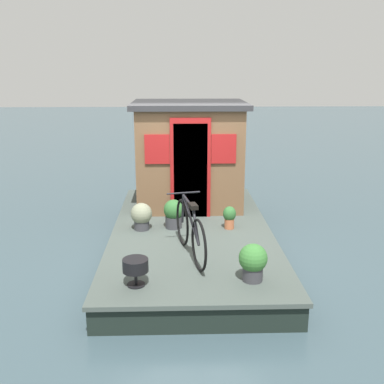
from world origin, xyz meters
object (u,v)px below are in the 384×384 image
houseboat_cabin (189,154)px  potted_plant_succulent (253,261)px  bicycle (190,230)px  charcoal_grill (135,267)px  potted_plant_basil (229,216)px  potted_plant_mint (174,213)px  potted_plant_ivy (141,216)px

houseboat_cabin → potted_plant_succulent: (-3.45, -0.72, -0.75)m
bicycle → charcoal_grill: bicycle is taller
potted_plant_basil → potted_plant_mint: bearing=86.2°
bicycle → potted_plant_ivy: 1.40m
potted_plant_ivy → potted_plant_mint: bearing=-82.6°
potted_plant_mint → potted_plant_basil: bearing=-93.8°
potted_plant_ivy → charcoal_grill: size_ratio=1.29×
potted_plant_mint → potted_plant_ivy: 0.54m
potted_plant_basil → potted_plant_ivy: 1.48m
potted_plant_basil → potted_plant_ivy: potted_plant_ivy is taller
houseboat_cabin → potted_plant_basil: size_ratio=5.57×
potted_plant_succulent → potted_plant_mint: potted_plant_mint is taller
houseboat_cabin → potted_plant_basil: 1.80m
potted_plant_succulent → potted_plant_mint: 2.27m
potted_plant_mint → potted_plant_ivy: size_ratio=1.08×
houseboat_cabin → potted_plant_ivy: 1.87m
potted_plant_basil → potted_plant_mint: 0.95m
potted_plant_basil → houseboat_cabin: bearing=23.3°
houseboat_cabin → bicycle: (-2.64, 0.06, -0.62)m
potted_plant_mint → charcoal_grill: size_ratio=1.39×
potted_plant_basil → potted_plant_mint: potted_plant_mint is taller
bicycle → potted_plant_mint: bicycle is taller
houseboat_cabin → charcoal_grill: (-3.54, 0.76, -0.76)m
potted_plant_succulent → potted_plant_mint: (2.03, 1.02, -0.01)m
potted_plant_mint → potted_plant_ivy: potted_plant_mint is taller
potted_plant_mint → charcoal_grill: potted_plant_mint is taller
houseboat_cabin → potted_plant_ivy: (-1.49, 0.84, -0.77)m
potted_plant_mint → charcoal_grill: 2.17m
bicycle → potted_plant_basil: 1.37m
potted_plant_mint → potted_plant_ivy: (-0.07, 0.54, -0.01)m
potted_plant_succulent → potted_plant_basil: bearing=2.3°
potted_plant_succulent → charcoal_grill: size_ratio=1.39×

